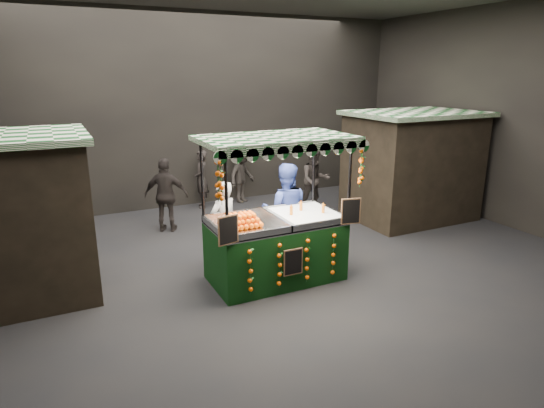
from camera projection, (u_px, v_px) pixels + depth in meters
name	position (u px, v px, depth m)	size (l,w,h in m)	color
ground	(277.00, 271.00, 8.42)	(12.00, 12.00, 0.00)	black
market_hall	(277.00, 79.00, 7.49)	(12.10, 10.10, 5.05)	black
neighbour_stall_right	(412.00, 165.00, 11.20)	(3.00, 2.20, 2.60)	black
juice_stall	(277.00, 237.00, 7.88)	(2.58, 1.52, 2.50)	black
vendor_grey	(223.00, 225.00, 8.38)	(0.70, 0.58, 1.63)	gray
vendor_blue	(285.00, 211.00, 8.83)	(1.12, 1.02, 1.86)	navy
shopper_0	(48.00, 217.00, 9.03)	(0.59, 0.42, 1.54)	#2C2624
shopper_1	(315.00, 180.00, 11.81)	(0.91, 0.77, 1.65)	#2D2725
shopper_2	(166.00, 195.00, 10.32)	(1.06, 0.81, 1.68)	black
shopper_3	(242.00, 175.00, 12.67)	(1.15, 1.02, 1.55)	black
shopper_4	(5.00, 214.00, 9.23)	(0.78, 0.54, 1.53)	#2D2924
shopper_5	(370.00, 171.00, 12.85)	(1.02, 1.63, 1.67)	black
shopper_6	(201.00, 179.00, 12.21)	(0.47, 0.62, 1.52)	#2A2422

